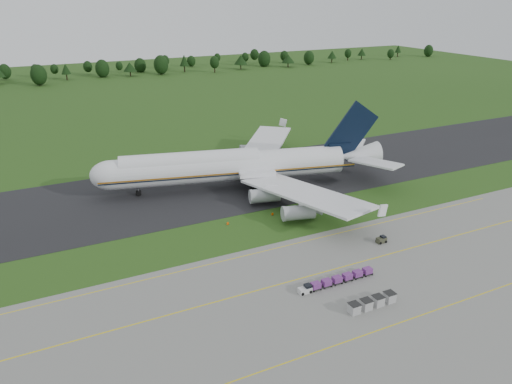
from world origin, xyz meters
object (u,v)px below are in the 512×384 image
baggage_train (336,280)px  utility_cart (381,240)px  aircraft (235,165)px  edge_markers (272,214)px  uld_row (372,302)px

baggage_train → utility_cart: size_ratio=7.49×
aircraft → edge_markers: aircraft is taller
aircraft → utility_cart: 44.45m
aircraft → uld_row: size_ratio=8.68×
utility_cart → edge_markers: size_ratio=0.09×
baggage_train → uld_row: (1.31, -8.46, 0.13)m
uld_row → utility_cart: bearing=46.9°
aircraft → utility_cart: aircraft is taller
utility_cart → edge_markers: 25.84m
aircraft → edge_markers: 20.75m
uld_row → edge_markers: (2.43, 39.17, -0.64)m
baggage_train → utility_cart: baggage_train is taller
baggage_train → uld_row: bearing=-81.2°
baggage_train → edge_markers: size_ratio=0.67×
utility_cart → edge_markers: (-13.71, 21.90, -0.33)m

